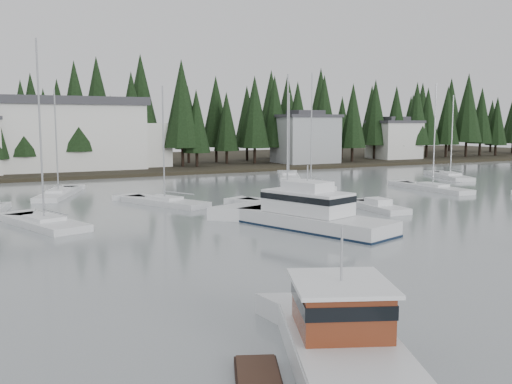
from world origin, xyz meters
The scene contains 16 objects.
far_shore_land centered at (0.00, 97.00, 0.00)m, with size 240.00×54.00×1.00m, color black.
conifer_treeline centered at (0.00, 86.00, 0.00)m, with size 200.00×22.00×20.00m, color black, non-canonical shape.
house_east_a centered at (36.00, 78.00, 4.90)m, with size 10.60×8.48×9.25m.
house_east_b centered at (58.00, 80.00, 4.40)m, with size 9.54×7.42×8.25m.
harbor_inn centered at (-2.96, 82.34, 5.78)m, with size 29.50×11.50×10.90m.
lobster_boat_brown centered at (-8.35, 5.06, 0.57)m, with size 7.40×10.56×4.97m.
cabin_cruiser_center centered at (3.94, 26.12, 0.79)m, with size 7.45×12.84×5.27m.
sailboat_2 centered at (-13.13, 35.96, 0.08)m, with size 5.60×9.50×14.15m.
sailboat_5 centered at (18.10, 48.26, 0.08)m, with size 4.30×8.78×13.88m.
sailboat_6 centered at (21.95, 59.88, 0.06)m, with size 7.30×10.55×12.16m.
sailboat_7 centered at (7.29, 35.31, 0.06)m, with size 6.60×10.49×12.34m.
sailboat_8 centered at (-9.58, 53.52, 0.06)m, with size 6.38×10.84×11.52m.
sailboat_9 centered at (-1.66, 42.68, 0.06)m, with size 6.30×9.88×11.51m.
sailboat_10 centered at (28.99, 39.73, 0.06)m, with size 2.81×10.57×12.44m.
sailboat_11 centered at (41.51, 49.20, 0.06)m, with size 6.75×10.58×11.86m.
runabout_1 centered at (13.93, 30.89, 0.13)m, with size 2.78×6.92×1.42m.
Camera 1 is at (-18.21, -8.13, 7.63)m, focal length 40.00 mm.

